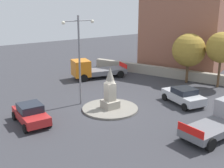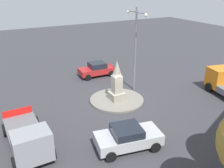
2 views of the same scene
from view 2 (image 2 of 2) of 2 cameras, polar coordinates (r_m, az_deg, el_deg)
name	(u,v)px [view 2 (image 2 of 2)]	position (r m, az deg, el deg)	size (l,w,h in m)	color
ground_plane	(117,101)	(21.25, 1.10, -3.86)	(80.00, 80.00, 0.00)	#38383D
traffic_island	(117,100)	(21.22, 1.10, -3.67)	(4.60, 4.60, 0.16)	gray
monument	(117,83)	(20.58, 1.13, 0.21)	(1.21, 1.21, 3.43)	#9E9687
streetlamp	(135,42)	(22.05, 5.46, 9.61)	(2.92, 0.28, 7.54)	slate
car_silver_far_side	(128,137)	(15.33, 3.71, -12.14)	(2.62, 4.26, 1.46)	#B7BABF
car_red_parked_left	(97,69)	(26.60, -3.51, 3.45)	(2.05, 3.88, 1.49)	#B22323
truck_grey_near_island	(28,139)	(15.57, -18.82, -11.94)	(5.29, 2.41, 2.11)	gray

